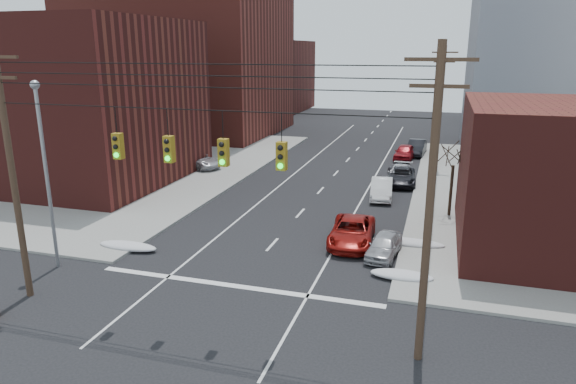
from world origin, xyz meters
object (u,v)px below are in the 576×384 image
Objects in this scene: lot_car_a at (123,174)px; lot_car_b at (198,160)px; parked_car_c at (401,176)px; parked_car_f at (417,147)px; red_pickup at (352,232)px; parked_car_b at (382,189)px; parked_car_d at (400,174)px; parked_car_a at (384,246)px; lot_car_c at (88,175)px; lot_car_d at (137,153)px; parked_car_e at (405,152)px.

lot_car_a reaches higher than lot_car_b.
parked_car_c is 1.00× the size of lot_car_b.
parked_car_f is at bearing -70.64° from lot_car_a.
parked_car_c is at bearing 79.98° from red_pickup.
parked_car_b reaches higher than parked_car_d.
parked_car_d is 18.15m from lot_car_b.
parked_car_a is 15.65m from parked_car_c.
lot_car_d is at bearing 21.31° from lot_car_c.
parked_car_a is 16.47m from parked_car_d.
lot_car_c is at bearing -138.57° from parked_car_e.
parked_car_a is at bearing -94.80° from lot_car_c.
parked_car_d is 0.94× the size of lot_car_b.
lot_car_a reaches higher than parked_car_b.
lot_car_c reaches higher than lot_car_a.
red_pickup is 0.95× the size of lot_car_c.
parked_car_e reaches higher than parked_car_c.
red_pickup is 1.08× the size of parked_car_f.
parked_car_c is 25.30m from lot_car_c.
parked_car_b reaches higher than parked_car_a.
parked_car_a is 0.75× the size of lot_car_b.
parked_car_e is at bearing 88.03° from parked_car_c.
parked_car_e is 26.84m from lot_car_a.
parked_car_c is at bearing -59.09° from lot_car_c.
lot_car_b is 0.91× the size of lot_car_c.
red_pickup is 1.22× the size of lot_car_d.
parked_car_f reaches higher than parked_car_b.
lot_car_c is (-24.62, -20.49, 0.15)m from parked_car_f.
lot_car_b reaches higher than parked_car_d.
parked_car_e is 0.81× the size of lot_car_c.
lot_car_a reaches higher than parked_car_d.
lot_car_b is (-17.87, -9.72, 0.08)m from parked_car_e.
red_pickup is at bearing -93.01° from lot_car_c.
red_pickup is 1.15× the size of lot_car_a.
parked_car_c is 1.16× the size of lot_car_d.
lot_car_b is 9.82m from lot_car_c.
parked_car_e is (-0.48, 9.94, 0.07)m from parked_car_c.
parked_car_f reaches higher than parked_car_c.
lot_car_c is at bearing -157.37° from parked_car_d.
parked_car_d is at bearing -65.82° from lot_car_b.
parked_car_a is at bearing -107.96° from lot_car_b.
parked_car_b is 1.04× the size of lot_car_d.
parked_car_b is 0.95× the size of parked_car_d.
red_pickup is 27.06m from parked_car_f.
lot_car_a reaches higher than parked_car_f.
lot_car_c is at bearing 95.88° from lot_car_a.
lot_car_b is at bearing -146.87° from parked_car_e.
parked_car_e reaches higher than red_pickup.
parked_car_c is at bearing -68.39° from lot_car_b.
lot_car_d is (-25.41, 1.39, 0.19)m from parked_car_c.
parked_car_a is at bearing -87.90° from parked_car_b.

